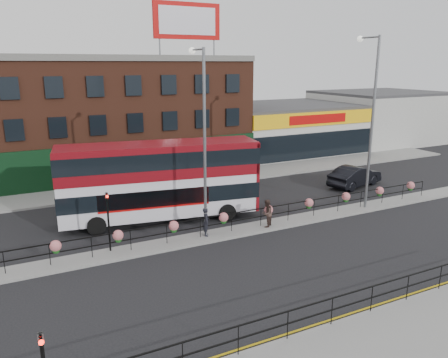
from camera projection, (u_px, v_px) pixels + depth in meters
name	position (u px, v px, depth m)	size (l,w,h in m)	color
ground	(246.00, 231.00, 26.17)	(120.00, 120.00, 0.00)	black
south_pavement	(409.00, 339.00, 15.78)	(60.00, 4.00, 0.15)	gray
north_pavement	(176.00, 182.00, 36.53)	(60.00, 4.00, 0.15)	gray
median	(246.00, 229.00, 26.15)	(60.00, 1.60, 0.15)	gray
yellow_line_inner	(363.00, 309.00, 17.78)	(60.00, 0.10, 0.01)	gold
yellow_line_outer	(366.00, 312.00, 17.63)	(60.00, 0.10, 0.01)	gold
brick_building	(104.00, 115.00, 40.39)	(25.00, 12.21, 10.30)	brown
supermarket	(283.00, 128.00, 49.61)	(15.00, 12.25, 5.30)	silver
warehouse_east	(379.00, 116.00, 55.93)	(14.50, 12.00, 6.30)	#B4B5AF
billboard	(187.00, 21.00, 36.84)	(6.00, 0.29, 4.40)	#B80806
median_railing	(247.00, 214.00, 25.91)	(30.04, 0.56, 1.23)	black
south_railing	(332.00, 305.00, 16.33)	(20.04, 0.05, 1.12)	black
double_decker_bus	(160.00, 174.00, 27.21)	(12.60, 4.83, 4.98)	silver
car	(355.00, 176.00, 35.45)	(5.44, 2.97, 1.70)	black
pedestrian_a	(206.00, 222.00, 24.86)	(0.59, 0.71, 1.66)	black
pedestrian_b	(267.00, 213.00, 26.21)	(1.05, 1.02, 1.70)	#412F28
lamp_column_west	(203.00, 128.00, 23.71)	(0.37, 1.83, 10.42)	slate
lamp_column_east	(370.00, 108.00, 28.54)	(0.41, 1.99, 11.33)	slate
traffic_light_median	(108.00, 209.00, 22.43)	(0.15, 0.28, 3.65)	black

